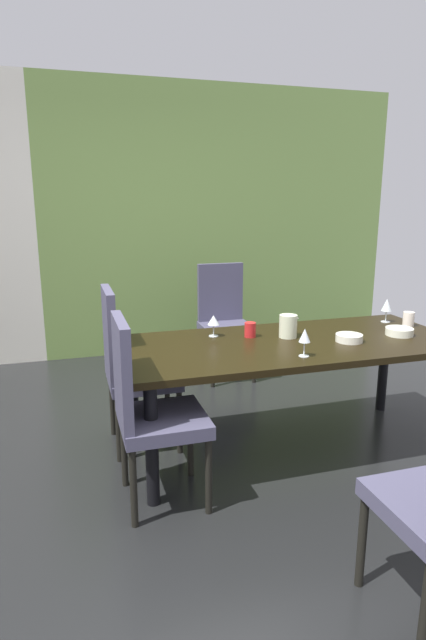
# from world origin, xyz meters

# --- Properties ---
(ground_plane) EXTENTS (5.90, 5.34, 0.02)m
(ground_plane) POSITION_xyz_m (0.00, 0.00, -0.01)
(ground_plane) COLOR black
(garden_window_panel) EXTENTS (3.73, 0.10, 2.70)m
(garden_window_panel) POSITION_xyz_m (1.08, 2.62, 1.35)
(garden_window_panel) COLOR #719249
(garden_window_panel) RESTS_ON ground_plane
(dining_table) EXTENTS (2.09, 0.91, 0.72)m
(dining_table) POSITION_xyz_m (0.76, 0.23, 0.65)
(dining_table) COLOR black
(dining_table) RESTS_ON ground_plane
(chair_left_far) EXTENTS (0.45, 0.44, 1.05)m
(chair_left_far) POSITION_xyz_m (-0.20, 0.56, 0.57)
(chair_left_far) COLOR #47455D
(chair_left_far) RESTS_ON ground_plane
(chair_head_far) EXTENTS (0.44, 0.45, 1.01)m
(chair_head_far) POSITION_xyz_m (0.80, 1.68, 0.55)
(chair_head_far) COLOR #47455D
(chair_head_far) RESTS_ON ground_plane
(chair_left_near) EXTENTS (0.45, 0.44, 1.01)m
(chair_left_near) POSITION_xyz_m (-0.20, -0.10, 0.55)
(chair_left_near) COLOR #47455D
(chair_left_near) RESTS_ON ground_plane
(wine_glass_front) EXTENTS (0.07, 0.07, 0.17)m
(wine_glass_front) POSITION_xyz_m (1.62, 0.49, 0.84)
(wine_glass_front) COLOR silver
(wine_glass_front) RESTS_ON dining_table
(wine_glass_corner) EXTENTS (0.06, 0.06, 0.16)m
(wine_glass_corner) POSITION_xyz_m (0.70, -0.07, 0.84)
(wine_glass_corner) COLOR silver
(wine_glass_corner) RESTS_ON dining_table
(wine_glass_near_shelf) EXTENTS (0.08, 0.08, 0.14)m
(wine_glass_near_shelf) POSITION_xyz_m (0.33, 0.47, 0.82)
(wine_glass_near_shelf) COLOR silver
(wine_glass_near_shelf) RESTS_ON dining_table
(serving_bowl_rear) EXTENTS (0.16, 0.16, 0.05)m
(serving_bowl_rear) POSITION_xyz_m (1.10, 0.12, 0.74)
(serving_bowl_rear) COLOR white
(serving_bowl_rear) RESTS_ON dining_table
(serving_bowl_center) EXTENTS (0.17, 0.17, 0.05)m
(serving_bowl_center) POSITION_xyz_m (1.49, 0.16, 0.75)
(serving_bowl_center) COLOR white
(serving_bowl_center) RESTS_ON dining_table
(cup_east) EXTENTS (0.07, 0.07, 0.09)m
(cup_east) POSITION_xyz_m (0.55, 0.39, 0.77)
(cup_east) COLOR red
(cup_east) RESTS_ON dining_table
(cup_near_window) EXTENTS (0.08, 0.08, 0.10)m
(cup_near_window) POSITION_xyz_m (1.70, 0.34, 0.77)
(cup_near_window) COLOR white
(cup_near_window) RESTS_ON dining_table
(pitcher_north) EXTENTS (0.13, 0.11, 0.15)m
(pitcher_north) POSITION_xyz_m (0.78, 0.32, 0.80)
(pitcher_north) COLOR beige
(pitcher_north) RESTS_ON dining_table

